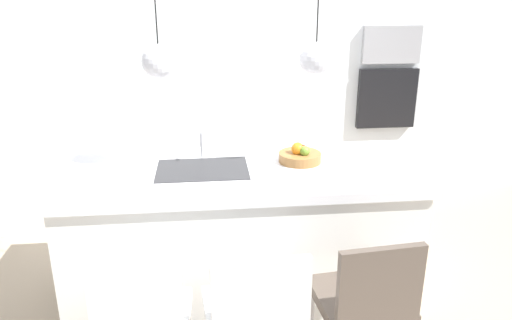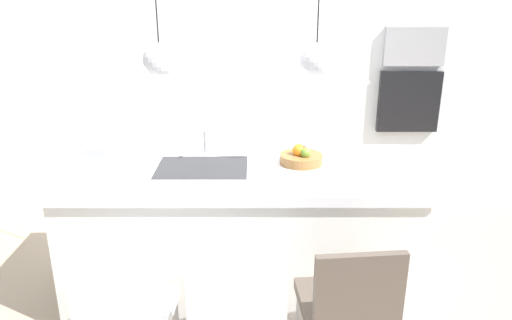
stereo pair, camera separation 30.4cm
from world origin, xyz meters
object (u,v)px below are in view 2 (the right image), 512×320
microwave (415,46)px  fruit_bowl (302,157)px  chair_far (349,307)px  chair_middle (237,311)px  oven (409,102)px  chair_near (126,309)px

microwave → fruit_bowl: bearing=-126.6°
microwave → chair_far: microwave is taller
fruit_bowl → chair_middle: fruit_bowl is taller
oven → chair_far: (-0.96, -2.45, -0.44)m
oven → chair_near: (-2.04, -2.45, -0.46)m
chair_middle → chair_far: size_ratio=0.97×
chair_near → chair_far: size_ratio=1.03×
microwave → oven: (0.00, 0.00, -0.50)m
chair_far → microwave: bearing=68.6°
microwave → chair_near: microwave is taller
oven → chair_middle: (-1.50, -2.45, -0.47)m
microwave → oven: size_ratio=0.96×
microwave → chair_far: 2.79m
chair_near → chair_middle: chair_near is taller
fruit_bowl → chair_far: fruit_bowl is taller
microwave → oven: microwave is taller
chair_near → microwave: bearing=50.3°
microwave → chair_middle: 3.03m
fruit_bowl → chair_middle: size_ratio=0.32×
chair_near → chair_far: chair_near is taller
oven → chair_far: size_ratio=0.64×
fruit_bowl → chair_far: 1.05m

